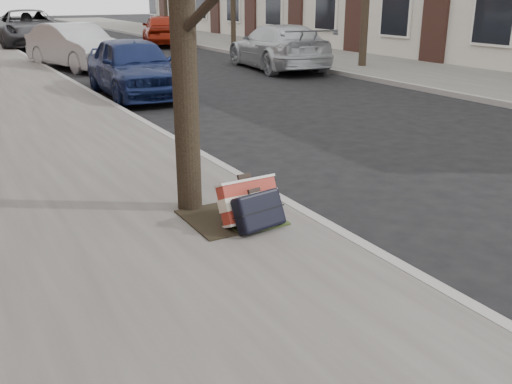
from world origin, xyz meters
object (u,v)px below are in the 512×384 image
suitcase_navy (259,210)px  car_near_front (134,67)px  car_near_mid (76,46)px  suitcase_red (249,201)px

suitcase_navy → car_near_front: car_near_front is taller
car_near_front → suitcase_navy: bearing=-97.8°
car_near_front → car_near_mid: (0.01, 5.67, 0.01)m
suitcase_navy → car_near_front: size_ratio=0.13×
suitcase_navy → suitcase_red: bearing=78.8°
suitcase_navy → car_near_mid: (1.56, 14.02, 0.36)m
car_near_front → car_near_mid: car_near_mid is taller
car_near_front → car_near_mid: 5.67m
car_near_front → car_near_mid: bearing=92.6°
suitcase_navy → car_near_front: bearing=70.3°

